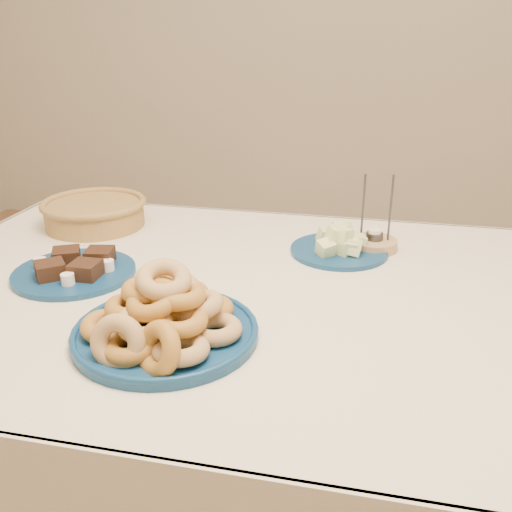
% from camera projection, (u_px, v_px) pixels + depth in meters
% --- Properties ---
extents(dining_table, '(1.71, 1.11, 0.75)m').
position_uv_depth(dining_table, '(261.00, 331.00, 1.30)').
color(dining_table, brown).
rests_on(dining_table, ground).
extents(donut_platter, '(0.41, 0.41, 0.16)m').
position_uv_depth(donut_platter, '(163.00, 320.00, 1.04)').
color(donut_platter, navy).
rests_on(donut_platter, dining_table).
extents(melon_plate, '(0.29, 0.29, 0.09)m').
position_uv_depth(melon_plate, '(340.00, 246.00, 1.45)').
color(melon_plate, navy).
rests_on(melon_plate, dining_table).
extents(brownie_plate, '(0.36, 0.36, 0.05)m').
position_uv_depth(brownie_plate, '(75.00, 269.00, 1.33)').
color(brownie_plate, navy).
rests_on(brownie_plate, dining_table).
extents(wicker_basket, '(0.34, 0.34, 0.08)m').
position_uv_depth(wicker_basket, '(95.00, 212.00, 1.64)').
color(wicker_basket, olive).
rests_on(wicker_basket, dining_table).
extents(candle_holder, '(0.13, 0.13, 0.20)m').
position_uv_depth(candle_holder, '(374.00, 242.00, 1.48)').
color(candle_holder, tan).
rests_on(candle_holder, dining_table).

